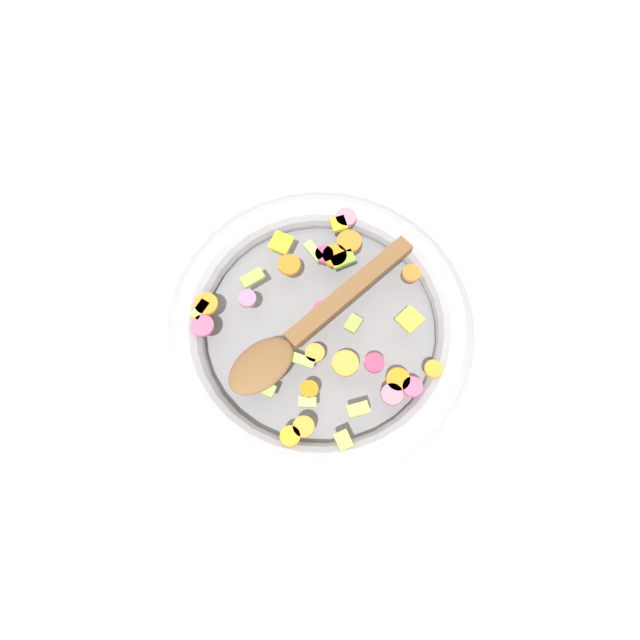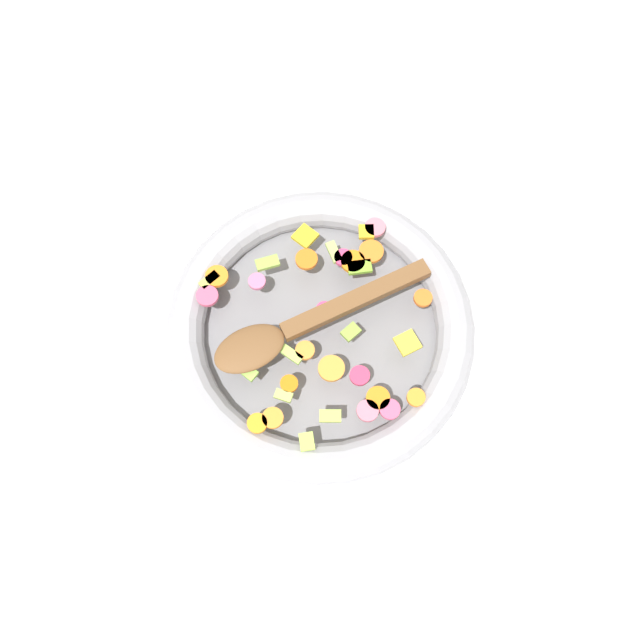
{
  "view_description": "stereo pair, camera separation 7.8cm",
  "coord_description": "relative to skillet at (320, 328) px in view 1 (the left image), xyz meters",
  "views": [
    {
      "loc": [
        0.04,
        -0.28,
        0.78
      ],
      "look_at": [
        0.0,
        0.0,
        0.05
      ],
      "focal_mm": 35.0,
      "sensor_mm": 36.0,
      "label": 1
    },
    {
      "loc": [
        0.11,
        -0.26,
        0.78
      ],
      "look_at": [
        0.0,
        0.0,
        0.05
      ],
      "focal_mm": 35.0,
      "sensor_mm": 36.0,
      "label": 2
    }
  ],
  "objects": [
    {
      "name": "ground_plane",
      "position": [
        0.0,
        0.0,
        -0.02
      ],
      "size": [
        4.0,
        4.0,
        0.0
      ],
      "primitive_type": "plane",
      "color": "silver"
    },
    {
      "name": "skillet",
      "position": [
        0.0,
        0.0,
        0.0
      ],
      "size": [
        0.4,
        0.4,
        0.05
      ],
      "color": "slate",
      "rests_on": "ground_plane"
    },
    {
      "name": "chopped_vegetables",
      "position": [
        0.01,
        0.0,
        0.03
      ],
      "size": [
        0.33,
        0.34,
        0.01
      ],
      "color": "orange",
      "rests_on": "skillet"
    },
    {
      "name": "wooden_spoon",
      "position": [
        -0.02,
        -0.02,
        0.04
      ],
      "size": [
        0.22,
        0.25,
        0.01
      ],
      "color": "brown",
      "rests_on": "chopped_vegetables"
    }
  ]
}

